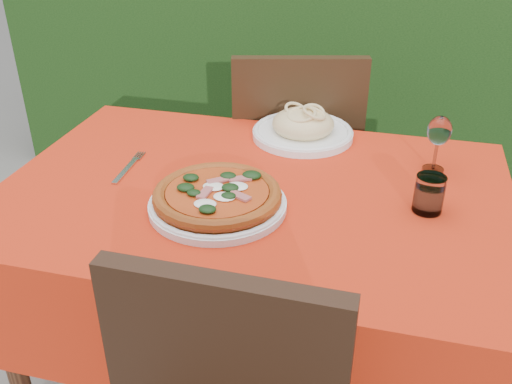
% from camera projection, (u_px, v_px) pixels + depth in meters
% --- Properties ---
extents(dining_table, '(1.26, 0.86, 0.75)m').
position_uv_depth(dining_table, '(253.00, 239.00, 1.49)').
color(dining_table, '#4D2B18').
rests_on(dining_table, ground).
extents(chair_far, '(0.52, 0.52, 0.94)m').
position_uv_depth(chair_far, '(295.00, 160.00, 2.03)').
color(chair_far, black).
rests_on(chair_far, ground).
extents(pizza_plate, '(0.36, 0.36, 0.06)m').
position_uv_depth(pizza_plate, '(217.00, 198.00, 1.32)').
color(pizza_plate, white).
rests_on(pizza_plate, dining_table).
extents(pasta_plate, '(0.30, 0.30, 0.08)m').
position_uv_depth(pasta_plate, '(303.00, 128.00, 1.68)').
color(pasta_plate, white).
rests_on(pasta_plate, dining_table).
extents(water_glass, '(0.07, 0.07, 0.09)m').
position_uv_depth(water_glass, '(429.00, 196.00, 1.31)').
color(water_glass, silver).
rests_on(water_glass, dining_table).
extents(wine_glass, '(0.06, 0.06, 0.15)m').
position_uv_depth(wine_glass, '(439.00, 133.00, 1.45)').
color(wine_glass, silver).
rests_on(wine_glass, dining_table).
extents(fork, '(0.04, 0.20, 0.01)m').
position_uv_depth(fork, '(126.00, 170.00, 1.50)').
color(fork, '#B7B7BE').
rests_on(fork, dining_table).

